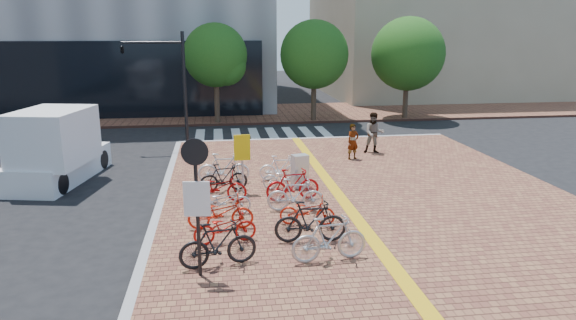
{
  "coord_description": "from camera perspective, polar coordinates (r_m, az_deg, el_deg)",
  "views": [
    {
      "loc": [
        -2.08,
        -13.97,
        5.63
      ],
      "look_at": [
        0.32,
        2.98,
        1.3
      ],
      "focal_mm": 32.0,
      "sensor_mm": 36.0,
      "label": 1
    }
  ],
  "objects": [
    {
      "name": "box_truck",
      "position": [
        21.42,
        -24.43,
        1.38
      ],
      "size": [
        3.09,
        5.27,
        2.86
      ],
      "color": "white",
      "rests_on": "ground"
    },
    {
      "name": "far_sidewalk",
      "position": [
        35.47,
        -4.62,
        5.15
      ],
      "size": [
        70.0,
        8.0,
        0.15
      ],
      "primitive_type": "cube",
      "color": "brown",
      "rests_on": "ground"
    },
    {
      "name": "notice_sign",
      "position": [
        11.5,
        -10.13,
        -3.44
      ],
      "size": [
        0.6,
        0.16,
        3.24
      ],
      "color": "black",
      "rests_on": "sidewalk"
    },
    {
      "name": "ground",
      "position": [
        15.21,
        0.37,
        -7.54
      ],
      "size": [
        120.0,
        120.0,
        0.0
      ],
      "primitive_type": "plane",
      "color": "black",
      "rests_on": "ground"
    },
    {
      "name": "bike_13",
      "position": [
        19.22,
        -0.82,
        -0.88
      ],
      "size": [
        1.61,
        0.49,
        0.96
      ],
      "primitive_type": "imported",
      "rotation": [
        0.0,
        0.0,
        1.55
      ],
      "color": "white",
      "rests_on": "sidewalk"
    },
    {
      "name": "crosswalk",
      "position": [
        28.65,
        -2.75,
        2.86
      ],
      "size": [
        7.5,
        4.0,
        0.01
      ],
      "color": "silver",
      "rests_on": "ground"
    },
    {
      "name": "bike_7",
      "position": [
        12.62,
        4.61,
        -8.74
      ],
      "size": [
        1.95,
        0.74,
        1.15
      ],
      "primitive_type": "imported",
      "rotation": [
        0.0,
        0.0,
        1.68
      ],
      "color": "#AAAAAE",
      "rests_on": "sidewalk"
    },
    {
      "name": "utility_box",
      "position": [
        18.33,
        1.34,
        -1.25
      ],
      "size": [
        0.63,
        0.53,
        1.2
      ],
      "primitive_type": "cube",
      "rotation": [
        0.0,
        0.0,
        0.26
      ],
      "color": "silver",
      "rests_on": "sidewalk"
    },
    {
      "name": "bike_3",
      "position": [
        15.75,
        -7.2,
        -4.56
      ],
      "size": [
        1.74,
        0.74,
        0.89
      ],
      "primitive_type": "imported",
      "rotation": [
        0.0,
        0.0,
        1.66
      ],
      "color": "#BABABF",
      "rests_on": "sidewalk"
    },
    {
      "name": "bike_5",
      "position": [
        18.02,
        -7.16,
        -1.94
      ],
      "size": [
        1.74,
        0.75,
        1.01
      ],
      "primitive_type": "imported",
      "rotation": [
        0.0,
        0.0,
        1.74
      ],
      "color": "black",
      "rests_on": "sidewalk"
    },
    {
      "name": "tactile_strip",
      "position": [
        11.27,
        14.81,
        -15.38
      ],
      "size": [
        0.4,
        34.0,
        0.01
      ],
      "primitive_type": "cube",
      "color": "gold",
      "rests_on": "sidewalk"
    },
    {
      "name": "bike_10",
      "position": [
        15.92,
        0.85,
        -3.91
      ],
      "size": [
        1.83,
        0.74,
        1.07
      ],
      "primitive_type": "imported",
      "rotation": [
        0.0,
        0.0,
        1.43
      ],
      "color": "silver",
      "rests_on": "sidewalk"
    },
    {
      "name": "bike_4",
      "position": [
        16.95,
        -7.86,
        -3.02
      ],
      "size": [
        1.95,
        0.78,
        1.0
      ],
      "primitive_type": "imported",
      "rotation": [
        0.0,
        0.0,
        1.51
      ],
      "color": "#A00C0B",
      "rests_on": "sidewalk"
    },
    {
      "name": "bike_12",
      "position": [
        18.1,
        -0.28,
        -2.01
      ],
      "size": [
        1.7,
        0.85,
        0.85
      ],
      "primitive_type": "imported",
      "rotation": [
        0.0,
        0.0,
        1.39
      ],
      "color": "silver",
      "rests_on": "sidewalk"
    },
    {
      "name": "bike_2",
      "position": [
        14.69,
        -7.51,
        -5.81
      ],
      "size": [
        1.89,
        0.74,
        0.98
      ],
      "primitive_type": "imported",
      "rotation": [
        0.0,
        0.0,
        1.52
      ],
      "color": "red",
      "rests_on": "sidewalk"
    },
    {
      "name": "bike_8",
      "position": [
        13.67,
        2.51,
        -6.85
      ],
      "size": [
        1.95,
        0.66,
        1.15
      ],
      "primitive_type": "imported",
      "rotation": [
        0.0,
        0.0,
        1.51
      ],
      "color": "black",
      "rests_on": "sidewalk"
    },
    {
      "name": "bike_1",
      "position": [
        13.76,
        -7.03,
        -7.41
      ],
      "size": [
        1.75,
        0.85,
        0.88
      ],
      "primitive_type": "imported",
      "rotation": [
        0.0,
        0.0,
        1.73
      ],
      "color": "#B8140D",
      "rests_on": "sidewalk"
    },
    {
      "name": "pedestrian_b",
      "position": [
        23.78,
        9.55,
        2.98
      ],
      "size": [
        1.04,
        0.88,
        1.87
      ],
      "primitive_type": "imported",
      "rotation": [
        0.0,
        0.0,
        -0.21
      ],
      "color": "#454B58",
      "rests_on": "sidewalk"
    },
    {
      "name": "traffic_light_pole",
      "position": [
        24.94,
        -14.43,
        9.81
      ],
      "size": [
        2.93,
        1.13,
        5.45
      ],
      "color": "black",
      "rests_on": "sidewalk"
    },
    {
      "name": "bike_6",
      "position": [
        18.96,
        -7.17,
        -0.92
      ],
      "size": [
        1.91,
        0.59,
        1.14
      ],
      "primitive_type": "imported",
      "rotation": [
        0.0,
        0.0,
        1.54
      ],
      "color": "silver",
      "rests_on": "sidewalk"
    },
    {
      "name": "bike_9",
      "position": [
        14.89,
        2.15,
        -5.68
      ],
      "size": [
        1.68,
        0.87,
        0.84
      ],
      "primitive_type": "imported",
      "rotation": [
        0.0,
        0.0,
        1.37
      ],
      "color": "red",
      "rests_on": "sidewalk"
    },
    {
      "name": "street_trees",
      "position": [
        32.26,
        4.79,
        11.44
      ],
      "size": [
        16.2,
        4.6,
        6.35
      ],
      "color": "#38281E",
      "rests_on": "far_sidewalk"
    },
    {
      "name": "kerb_north",
      "position": [
        27.04,
        2.94,
        2.33
      ],
      "size": [
        14.0,
        0.25,
        0.15
      ],
      "primitive_type": "cube",
      "color": "gray",
      "rests_on": "ground"
    },
    {
      "name": "bike_11",
      "position": [
        16.95,
        0.53,
        -2.74
      ],
      "size": [
        1.85,
        0.7,
        1.09
      ],
      "primitive_type": "imported",
      "rotation": [
        0.0,
        0.0,
        1.68
      ],
      "color": "#9E0B0D",
      "rests_on": "sidewalk"
    },
    {
      "name": "bike_0",
      "position": [
        12.43,
        -7.79,
        -9.27
      ],
      "size": [
        1.93,
        0.85,
        1.12
      ],
      "primitive_type": "imported",
      "rotation": [
        0.0,
        0.0,
        1.75
      ],
      "color": "black",
      "rests_on": "sidewalk"
    },
    {
      "name": "pedestrian_a",
      "position": [
        22.52,
        7.23,
        2.04
      ],
      "size": [
        0.66,
        0.54,
        1.56
      ],
      "primitive_type": "imported",
      "rotation": [
        0.0,
        0.0,
        0.34
      ],
      "color": "gray",
      "rests_on": "sidewalk"
    },
    {
      "name": "yellow_sign",
      "position": [
        17.59,
        -5.11,
        0.81
      ],
      "size": [
        0.56,
        0.14,
        2.05
      ],
      "color": "#B7B7BC",
      "rests_on": "sidewalk"
    },
    {
      "name": "sidewalk",
      "position": [
        11.71,
        19.46,
        -15.02
      ],
      "size": [
        14.0,
        34.0,
        0.15
      ],
      "primitive_type": "cube",
      "color": "brown",
      "rests_on": "ground"
    }
  ]
}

